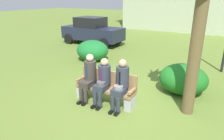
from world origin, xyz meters
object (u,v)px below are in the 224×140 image
Objects in this scene: seated_man_left at (89,75)px; shrub_near_bench at (183,79)px; seated_man_middle at (103,79)px; seated_man_right at (121,82)px; park_bench at (106,88)px; parked_car_near at (92,31)px; shrub_mid_lawn at (93,50)px.

seated_man_left is 2.91m from shrub_near_bench.
seated_man_middle is 0.55m from seated_man_right.
seated_man_middle is at bearing -98.29° from park_bench.
seated_man_middle is 0.96× the size of seated_man_right.
shrub_mid_lawn is at bearing -55.00° from parked_car_near.
seated_man_left is 1.03m from seated_man_right.
parked_car_near reaches higher than shrub_near_bench.
park_bench is 1.36× the size of seated_man_middle.
park_bench is 2.44m from shrub_near_bench.
seated_man_right reaches higher than park_bench.
seated_man_left is at bearing -166.52° from park_bench.
park_bench is 0.61m from seated_man_left.
shrub_mid_lawn reaches higher than park_bench.
shrub_mid_lawn is (-4.45, 1.49, 0.02)m from shrub_near_bench.
seated_man_right reaches higher than seated_man_middle.
seated_man_middle is at bearing -1.27° from seated_man_left.
parked_car_near reaches higher than shrub_mid_lawn.
seated_man_right is 0.34× the size of parked_car_near.
seated_man_left reaches higher than park_bench.
park_bench is at bearing 13.48° from seated_man_left.
shrub_near_bench is 7.89m from parked_car_near.
shrub_mid_lawn is at bearing 161.45° from shrub_near_bench.
parked_car_near is (-6.51, 4.44, 0.38)m from shrub_near_bench.
seated_man_left is 0.88× the size of shrub_mid_lawn.
seated_man_middle is at bearing -52.95° from parked_car_near.
seated_man_left reaches higher than shrub_near_bench.
seated_man_right is 8.17m from parked_car_near.
seated_man_middle is 4.24m from shrub_mid_lawn.
shrub_near_bench is 0.37× the size of parked_car_near.
seated_man_middle reaches higher than shrub_near_bench.
seated_man_middle is at bearing -51.20° from shrub_mid_lawn.
seated_man_right is at bearing -45.77° from shrub_mid_lawn.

